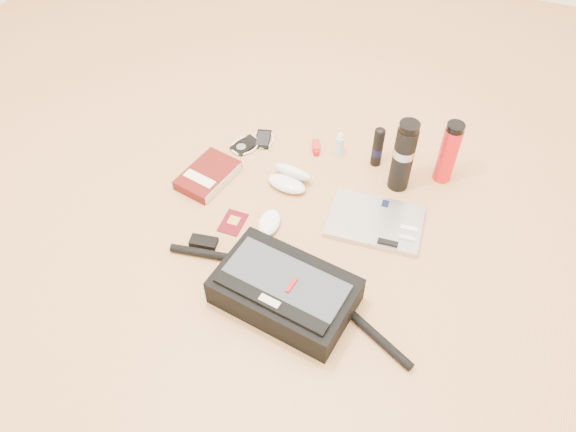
{
  "coord_description": "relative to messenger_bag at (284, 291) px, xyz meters",
  "views": [
    {
      "loc": [
        0.4,
        -1.1,
        1.5
      ],
      "look_at": [
        -0.05,
        0.06,
        0.06
      ],
      "focal_mm": 35.0,
      "sensor_mm": 36.0,
      "label": 1
    }
  ],
  "objects": [
    {
      "name": "mouse",
      "position": [
        -0.16,
        0.26,
        -0.03
      ],
      "size": [
        0.09,
        0.13,
        0.04
      ],
      "rotation": [
        0.0,
        0.0,
        0.11
      ],
      "color": "white",
      "rests_on": "ground"
    },
    {
      "name": "ground",
      "position": [
        -0.05,
        0.22,
        -0.05
      ],
      "size": [
        4.0,
        4.0,
        0.0
      ],
      "primitive_type": "plane",
      "color": "tan",
      "rests_on": "ground"
    },
    {
      "name": "passport",
      "position": [
        -0.28,
        0.23,
        -0.05
      ],
      "size": [
        0.08,
        0.11,
        0.01
      ],
      "rotation": [
        0.0,
        0.0,
        0.01
      ],
      "color": "#530710",
      "rests_on": "ground"
    },
    {
      "name": "aerosol_can",
      "position": [
        0.1,
        0.7,
        0.03
      ],
      "size": [
        0.05,
        0.05,
        0.17
      ],
      "rotation": [
        0.0,
        0.0,
        -0.4
      ],
      "color": "black",
      "rests_on": "ground"
    },
    {
      "name": "thermos_black",
      "position": [
        0.21,
        0.62,
        0.09
      ],
      "size": [
        0.08,
        0.08,
        0.29
      ],
      "rotation": [
        0.0,
        0.0,
        0.01
      ],
      "color": "black",
      "rests_on": "ground"
    },
    {
      "name": "ipod",
      "position": [
        -0.4,
        0.61,
        -0.05
      ],
      "size": [
        0.12,
        0.13,
        0.01
      ],
      "rotation": [
        0.0,
        0.0,
        -0.39
      ],
      "color": "black",
      "rests_on": "ground"
    },
    {
      "name": "sunglasses_case",
      "position": [
        -0.17,
        0.48,
        -0.02
      ],
      "size": [
        0.16,
        0.14,
        0.09
      ],
      "rotation": [
        0.0,
        0.0,
        -0.12
      ],
      "color": "silver",
      "rests_on": "ground"
    },
    {
      "name": "phone",
      "position": [
        -0.35,
        0.67,
        -0.05
      ],
      "size": [
        0.11,
        0.12,
        0.01
      ],
      "rotation": [
        0.0,
        0.0,
        0.26
      ],
      "color": "black",
      "rests_on": "ground"
    },
    {
      "name": "laptop",
      "position": [
        0.18,
        0.4,
        -0.04
      ],
      "size": [
        0.34,
        0.25,
        0.03
      ],
      "rotation": [
        0.0,
        0.0,
        0.08
      ],
      "color": "#B5B5B7",
      "rests_on": "ground"
    },
    {
      "name": "inhaler",
      "position": [
        -0.14,
        0.7,
        -0.04
      ],
      "size": [
        0.06,
        0.1,
        0.03
      ],
      "rotation": [
        0.0,
        0.0,
        0.38
      ],
      "color": "red",
      "rests_on": "ground"
    },
    {
      "name": "book",
      "position": [
        -0.46,
        0.39,
        -0.03
      ],
      "size": [
        0.19,
        0.25,
        0.04
      ],
      "rotation": [
        0.0,
        0.0,
        -0.21
      ],
      "color": "#4C0E0C",
      "rests_on": "ground"
    },
    {
      "name": "messenger_bag",
      "position": [
        0.0,
        0.0,
        0.0
      ],
      "size": [
        0.85,
        0.32,
        0.12
      ],
      "rotation": [
        0.0,
        0.0,
        -0.16
      ],
      "color": "black",
      "rests_on": "ground"
    },
    {
      "name": "spray_bottle",
      "position": [
        -0.04,
        0.7,
        -0.01
      ],
      "size": [
        0.03,
        0.03,
        0.11
      ],
      "rotation": [
        0.0,
        0.0,
        0.07
      ],
      "color": "#ADD4EF",
      "rests_on": "ground"
    },
    {
      "name": "thermos_red",
      "position": [
        0.35,
        0.71,
        0.07
      ],
      "size": [
        0.07,
        0.07,
        0.26
      ],
      "rotation": [
        0.0,
        0.0,
        0.11
      ],
      "color": "red",
      "rests_on": "ground"
    }
  ]
}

